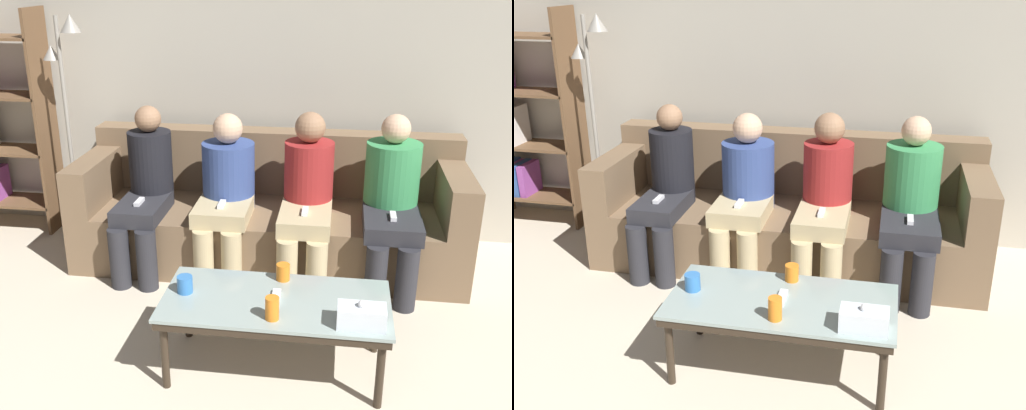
# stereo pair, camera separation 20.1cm
# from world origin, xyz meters

# --- Properties ---
(wall_back) EXTENTS (12.00, 0.06, 2.60)m
(wall_back) POSITION_xyz_m (0.00, 4.13, 1.30)
(wall_back) COLOR #B7B2A3
(wall_back) RESTS_ON ground_plane
(couch) EXTENTS (2.60, 0.86, 0.85)m
(couch) POSITION_xyz_m (0.00, 3.63, 0.31)
(couch) COLOR brown
(couch) RESTS_ON ground_plane
(coffee_table) EXTENTS (1.12, 0.55, 0.40)m
(coffee_table) POSITION_xyz_m (0.19, 2.33, 0.36)
(coffee_table) COLOR #8C9E99
(coffee_table) RESTS_ON ground_plane
(cup_near_left) EXTENTS (0.08, 0.08, 0.09)m
(cup_near_left) POSITION_xyz_m (-0.27, 2.34, 0.45)
(cup_near_left) COLOR #3372BF
(cup_near_left) RESTS_ON coffee_table
(cup_near_right) EXTENTS (0.07, 0.07, 0.11)m
(cup_near_right) POSITION_xyz_m (0.19, 2.16, 0.46)
(cup_near_right) COLOR orange
(cup_near_right) RESTS_ON coffee_table
(cup_far_center) EXTENTS (0.07, 0.07, 0.09)m
(cup_far_center) POSITION_xyz_m (0.20, 2.54, 0.45)
(cup_far_center) COLOR orange
(cup_far_center) RESTS_ON coffee_table
(tissue_box) EXTENTS (0.22, 0.12, 0.13)m
(tissue_box) POSITION_xyz_m (0.60, 2.16, 0.45)
(tissue_box) COLOR silver
(tissue_box) RESTS_ON coffee_table
(game_remote) EXTENTS (0.04, 0.15, 0.02)m
(game_remote) POSITION_xyz_m (0.19, 2.33, 0.41)
(game_remote) COLOR white
(game_remote) RESTS_ON coffee_table
(standing_lamp) EXTENTS (0.31, 0.26, 1.64)m
(standing_lamp) POSITION_xyz_m (-1.46, 3.75, 1.01)
(standing_lamp) COLOR gray
(standing_lamp) RESTS_ON ground_plane
(seated_person_left_end) EXTENTS (0.31, 0.68, 1.09)m
(seated_person_left_end) POSITION_xyz_m (-0.80, 3.39, 0.56)
(seated_person_left_end) COLOR #28282D
(seated_person_left_end) RESTS_ON ground_plane
(seated_person_mid_left) EXTENTS (0.35, 0.66, 1.05)m
(seated_person_mid_left) POSITION_xyz_m (-0.27, 3.42, 0.56)
(seated_person_mid_left) COLOR tan
(seated_person_mid_left) RESTS_ON ground_plane
(seated_person_mid_right) EXTENTS (0.32, 0.71, 1.08)m
(seated_person_mid_right) POSITION_xyz_m (0.27, 3.39, 0.57)
(seated_person_mid_right) COLOR tan
(seated_person_mid_right) RESTS_ON ground_plane
(seated_person_right_end) EXTENTS (0.35, 0.73, 1.08)m
(seated_person_right_end) POSITION_xyz_m (0.80, 3.40, 0.57)
(seated_person_right_end) COLOR #28282D
(seated_person_right_end) RESTS_ON ground_plane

